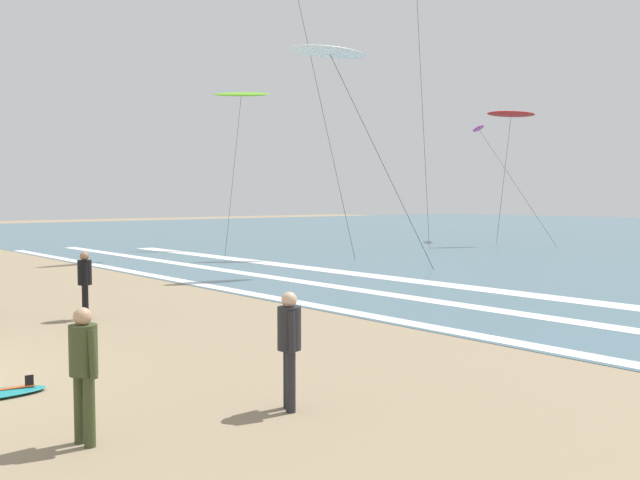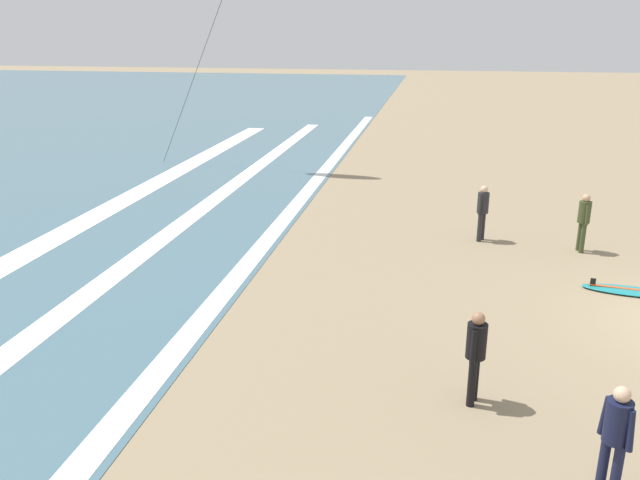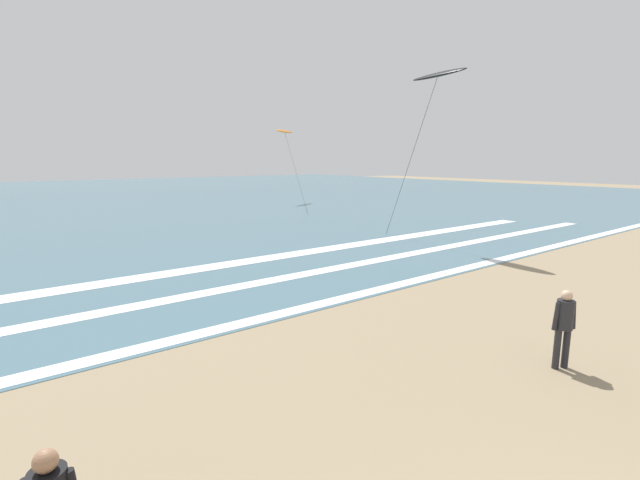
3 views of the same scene
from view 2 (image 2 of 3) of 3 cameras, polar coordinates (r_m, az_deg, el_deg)
wave_foam_shoreline at (r=16.56m, az=-6.49°, el=-2.15°), size 57.38×0.51×0.01m
wave_foam_mid_break at (r=15.68m, az=-19.62°, el=-4.37°), size 53.66×0.68×0.01m
surfer_mid_group at (r=10.57m, az=13.65°, el=-9.41°), size 0.51×0.32×1.60m
surfer_foreground_main at (r=18.62m, az=14.22°, el=2.77°), size 0.49×0.32×1.60m
surfer_left_near at (r=9.22m, az=24.74°, el=-15.18°), size 0.45×0.39×1.60m
surfer_right_near at (r=18.53m, az=22.34°, el=1.85°), size 0.52×0.32×1.60m
surfboard_left_pile at (r=16.39m, az=25.83°, el=-4.08°), size 0.90×2.17×0.25m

